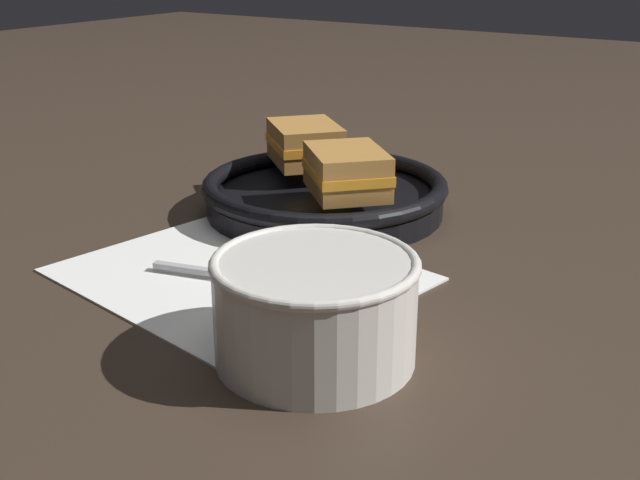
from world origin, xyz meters
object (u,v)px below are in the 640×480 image
object	(u,v)px
sandwich_near_left	(305,143)
skillet	(325,195)
sandwich_near_right	(347,171)
soup_bowl	(315,303)
spoon	(278,282)

from	to	relation	value
sandwich_near_left	skillet	bearing A→B (deg)	-35.54
sandwich_near_right	soup_bowl	bearing A→B (deg)	-62.72
skillet	sandwich_near_right	world-z (taller)	sandwich_near_right
spoon	soup_bowl	bearing A→B (deg)	-55.25
soup_bowl	sandwich_near_right	distance (m)	0.27
sandwich_near_left	spoon	bearing A→B (deg)	-60.27
sandwich_near_left	sandwich_near_right	world-z (taller)	same
soup_bowl	skillet	world-z (taller)	soup_bowl
soup_bowl	spoon	world-z (taller)	soup_bowl
skillet	sandwich_near_right	distance (m)	0.08
soup_bowl	skillet	xyz separation A→B (m)	(-0.18, 0.28, -0.02)
soup_bowl	spoon	bearing A→B (deg)	139.03
spoon	skillet	xyz separation A→B (m)	(-0.08, 0.20, 0.01)
spoon	sandwich_near_left	xyz separation A→B (m)	(-0.13, 0.24, 0.06)
soup_bowl	sandwich_near_right	bearing A→B (deg)	117.28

